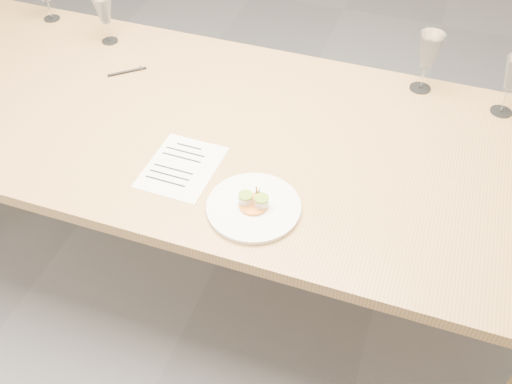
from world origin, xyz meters
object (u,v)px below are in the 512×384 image
(dinner_plate, at_px, (254,207))
(wine_glass_2, at_px, (429,51))
(dining_table, at_px, (207,138))
(wine_glass_1, at_px, (104,11))
(recipe_sheet, at_px, (182,167))
(ballpoint_pen, at_px, (127,72))

(dinner_plate, height_order, wine_glass_2, wine_glass_2)
(dining_table, bearing_deg, wine_glass_2, 33.80)
(dinner_plate, bearing_deg, wine_glass_1, 141.53)
(recipe_sheet, relative_size, wine_glass_1, 1.44)
(wine_glass_1, relative_size, wine_glass_2, 0.86)
(dining_table, xyz_separation_m, ballpoint_pen, (-0.38, 0.17, 0.07))
(dinner_plate, distance_m, recipe_sheet, 0.28)
(dinner_plate, distance_m, ballpoint_pen, 0.82)
(dining_table, xyz_separation_m, dinner_plate, (0.28, -0.31, 0.08))
(wine_glass_2, bearing_deg, wine_glass_1, -176.06)
(wine_glass_2, bearing_deg, ballpoint_pen, -166.08)
(ballpoint_pen, height_order, wine_glass_2, wine_glass_2)
(dining_table, xyz_separation_m, recipe_sheet, (0.01, -0.22, 0.07))
(wine_glass_1, bearing_deg, dining_table, -31.97)
(dining_table, height_order, recipe_sheet, recipe_sheet)
(ballpoint_pen, bearing_deg, wine_glass_2, -26.76)
(wine_glass_1, bearing_deg, wine_glass_2, 3.94)
(wine_glass_1, bearing_deg, dinner_plate, -38.47)
(dinner_plate, relative_size, wine_glass_2, 1.25)
(wine_glass_1, height_order, wine_glass_2, wine_glass_2)
(dinner_plate, relative_size, recipe_sheet, 1.01)
(dining_table, distance_m, dinner_plate, 0.43)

